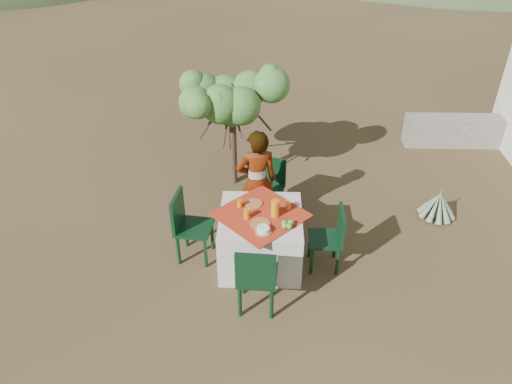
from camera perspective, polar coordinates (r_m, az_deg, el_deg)
ground at (r=6.52m, az=2.74°, el=-8.78°), size 160.00×160.00×0.00m
table at (r=6.39m, az=0.53°, el=-5.29°), size 1.30×1.30×0.76m
chair_far at (r=7.21m, az=1.65°, el=0.89°), size 0.49×0.49×0.86m
chair_near at (r=5.64m, az=0.06°, el=-9.64°), size 0.48×0.48×0.97m
chair_left at (r=6.43m, az=-7.82°, el=-3.59°), size 0.50×0.50×0.96m
chair_right at (r=6.32m, az=8.59°, el=-4.98°), size 0.41×0.41×0.88m
person at (r=6.73m, az=0.09°, el=1.17°), size 0.63×0.49×1.54m
shrub_tree at (r=7.52m, az=-2.33°, el=10.07°), size 1.46×1.43×1.72m
agave at (r=7.74m, az=20.09°, el=-1.44°), size 0.54×0.54×0.58m
stone_wall at (r=9.91m, az=24.00°, el=6.37°), size 2.60×0.35×0.55m
plate_far at (r=6.32m, az=-0.27°, el=-1.33°), size 0.23×0.23×0.01m
plate_near at (r=5.99m, az=0.48°, el=-3.66°), size 0.25×0.25×0.01m
glass_far at (r=6.25m, az=-1.89°, el=-1.32°), size 0.06×0.06×0.10m
glass_near at (r=6.06m, az=-1.07°, el=-2.50°), size 0.08×0.08×0.12m
juice_pitcher at (r=6.06m, az=2.20°, el=-1.88°), size 0.10×0.10×0.23m
bowl_plate at (r=5.88m, az=0.83°, el=-4.55°), size 0.21×0.21×0.01m
white_bowl at (r=5.85m, az=0.83°, el=-4.29°), size 0.15×0.15×0.06m
jar_left at (r=6.22m, az=3.72°, el=-1.53°), size 0.07×0.07×0.10m
jar_right at (r=6.27m, az=3.67°, el=-1.32°), size 0.05×0.05×0.08m
napkin_holder at (r=6.17m, az=2.10°, el=-1.97°), size 0.07×0.05×0.09m
fruit_cluster at (r=5.94m, az=3.59°, el=-3.71°), size 0.15×0.14×0.07m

